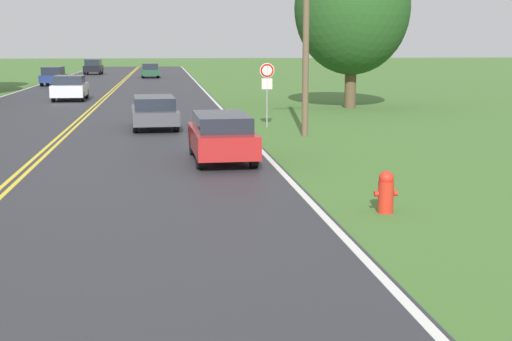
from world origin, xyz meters
The scene contains 10 objects.
fire_hydrant centered at (8.23, 14.47, 0.44)m, with size 0.48×0.32×0.87m.
traffic_sign centered at (8.07, 30.06, 2.01)m, with size 0.60×0.10×2.66m.
utility_pole_midground centered at (9.07, 27.04, 4.67)m, with size 1.80×0.24×9.02m.
tree_behind_sign centered at (13.94, 38.81, 5.35)m, with size 6.19×6.19×8.93m.
car_red_hatchback_nearest centered at (5.47, 21.51, 0.77)m, with size 1.82×4.25×1.39m.
car_dark_grey_hatchback_approaching centered at (3.42, 30.26, 0.72)m, with size 2.02×4.33×1.32m.
car_silver_sedan_mid_near centered at (-1.95, 46.49, 0.80)m, with size 1.98×4.40×1.55m.
car_dark_blue_hatchback_mid_far centered at (-5.48, 63.89, 0.85)m, with size 1.85×4.11×1.60m.
car_dark_green_van_receding centered at (2.49, 78.25, 0.82)m, with size 2.03×4.56×1.52m.
car_black_suv_distant centered at (-4.33, 87.85, 0.95)m, with size 2.05×4.10×1.80m.
Camera 1 is at (3.78, 0.77, 3.36)m, focal length 50.00 mm.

